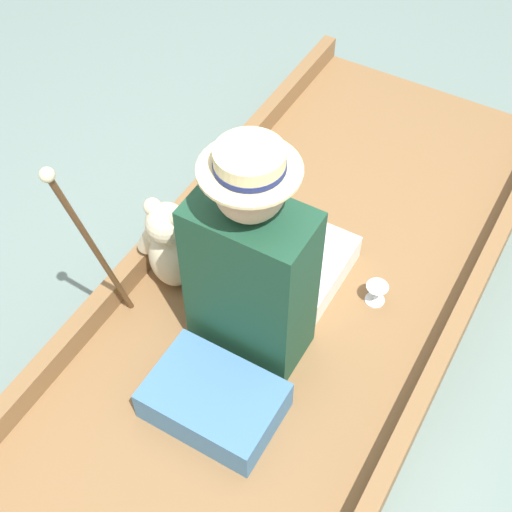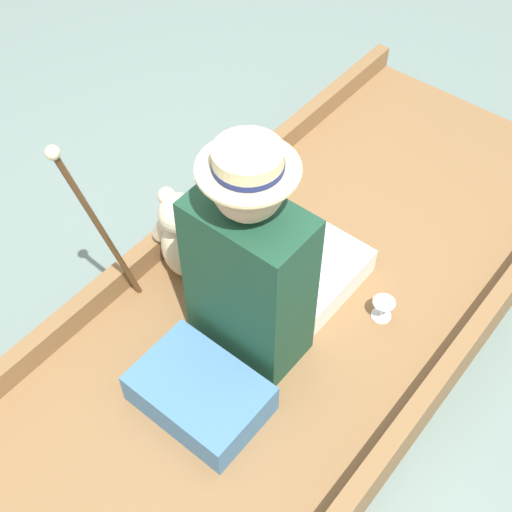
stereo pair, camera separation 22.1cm
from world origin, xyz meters
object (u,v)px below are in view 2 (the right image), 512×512
(teddy_bear, at_px, (183,238))
(walking_cane, at_px, (94,219))
(wine_glass, at_px, (383,307))
(seated_person, at_px, (262,267))

(teddy_bear, height_order, walking_cane, walking_cane)
(teddy_bear, relative_size, wine_glass, 4.81)
(seated_person, xyz_separation_m, walking_cane, (-0.45, -0.28, 0.15))
(walking_cane, bearing_deg, teddy_bear, 76.44)
(teddy_bear, xyz_separation_m, wine_glass, (0.69, 0.29, -0.13))
(wine_glass, bearing_deg, walking_cane, -142.54)
(wine_glass, relative_size, walking_cane, 0.10)
(teddy_bear, bearing_deg, walking_cane, -103.56)
(wine_glass, xyz_separation_m, walking_cane, (-0.76, -0.58, 0.43))
(seated_person, relative_size, walking_cane, 1.05)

